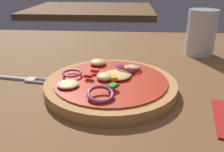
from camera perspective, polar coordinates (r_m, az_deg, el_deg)
dining_table at (r=0.48m, az=-0.09°, el=-4.08°), size 1.27×0.96×0.04m
pizza at (r=0.45m, az=-0.29°, el=-1.91°), size 0.24×0.24×0.04m
fork at (r=0.53m, az=-21.40°, el=-0.57°), size 0.17×0.04×0.01m
beer_glass at (r=0.68m, az=20.24°, el=9.16°), size 0.07×0.07×0.12m
background_table at (r=1.66m, az=-4.86°, el=15.20°), size 0.80×0.64×0.04m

